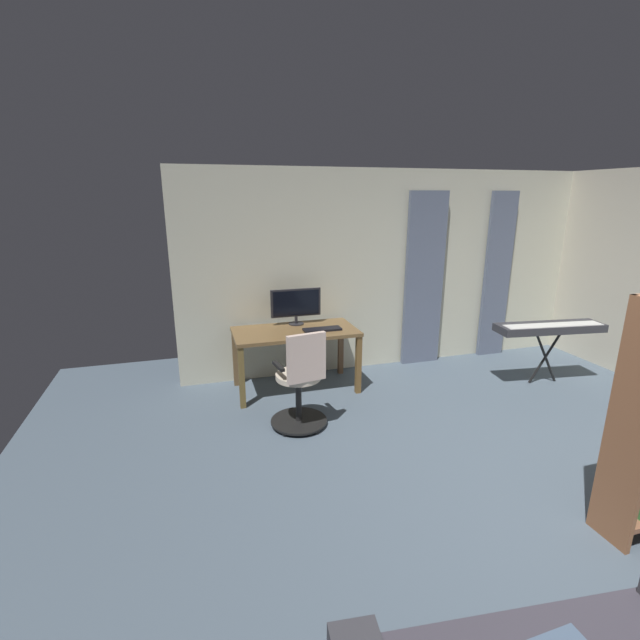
{
  "coord_description": "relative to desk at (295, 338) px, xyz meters",
  "views": [
    {
      "loc": [
        2.52,
        1.96,
        2.2
      ],
      "look_at": [
        1.29,
        -2.16,
        1.0
      ],
      "focal_mm": 24.98,
      "sensor_mm": 36.0,
      "label": 1
    }
  ],
  "objects": [
    {
      "name": "ground_plane",
      "position": [
        -1.41,
        2.76,
        -0.63
      ],
      "size": [
        8.48,
        8.48,
        0.0
      ],
      "primitive_type": "plane",
      "color": "#4E5D6C"
    },
    {
      "name": "back_room_partition",
      "position": [
        -1.41,
        -0.5,
        0.63
      ],
      "size": [
        5.44,
        0.1,
        2.53
      ],
      "primitive_type": "cube",
      "color": "beige",
      "rests_on": "ground"
    },
    {
      "name": "curtain_left_panel",
      "position": [
        -2.96,
        -0.39,
        0.5
      ],
      "size": [
        0.39,
        0.06,
        2.26
      ],
      "primitive_type": "cube",
      "color": "slate",
      "rests_on": "ground"
    },
    {
      "name": "curtain_right_panel",
      "position": [
        -1.83,
        -0.39,
        0.5
      ],
      "size": [
        0.53,
        0.06,
        2.26
      ],
      "primitive_type": "cube",
      "color": "slate",
      "rests_on": "ground"
    },
    {
      "name": "desk",
      "position": [
        0.0,
        0.0,
        0.0
      ],
      "size": [
        1.4,
        0.7,
        0.73
      ],
      "color": "brown",
      "rests_on": "ground"
    },
    {
      "name": "office_chair",
      "position": [
        0.16,
        0.9,
        -0.17
      ],
      "size": [
        0.56,
        0.56,
        1.0
      ],
      "rotation": [
        0.0,
        0.0,
        3.3
      ],
      "color": "black",
      "rests_on": "ground"
    },
    {
      "name": "computer_monitor",
      "position": [
        -0.07,
        -0.23,
        0.34
      ],
      "size": [
        0.6,
        0.18,
        0.43
      ],
      "color": "#232328",
      "rests_on": "desk"
    },
    {
      "name": "computer_keyboard",
      "position": [
        -0.29,
        0.1,
        0.11
      ],
      "size": [
        0.43,
        0.15,
        0.02
      ],
      "primitive_type": "cube",
      "color": "black",
      "rests_on": "desk"
    },
    {
      "name": "piano_keyboard",
      "position": [
        -2.94,
        0.67,
        0.05
      ],
      "size": [
        1.32,
        0.48,
        0.75
      ],
      "rotation": [
        0.0,
        0.0,
        -0.13
      ],
      "color": "black",
      "rests_on": "ground"
    }
  ]
}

